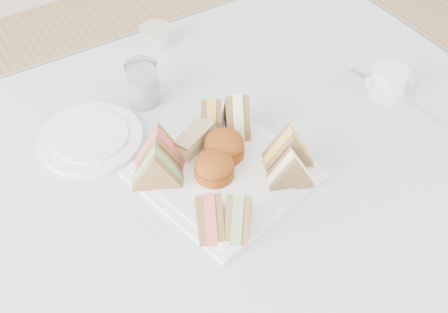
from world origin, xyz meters
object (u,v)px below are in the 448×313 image
serving_plate (224,174)px  creamer_jug (388,82)px  table (268,280)px  water_glass (143,84)px

serving_plate → creamer_jug: bearing=-10.7°
table → serving_plate: 0.40m
table → water_glass: (-0.12, 0.29, 0.42)m
water_glass → serving_plate: bearing=-83.4°
table → creamer_jug: size_ratio=12.84×
serving_plate → water_glass: water_glass is taller
creamer_jug → table: bearing=-158.3°
serving_plate → water_glass: 0.25m
serving_plate → creamer_jug: creamer_jug is taller
serving_plate → creamer_jug: size_ratio=3.68×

